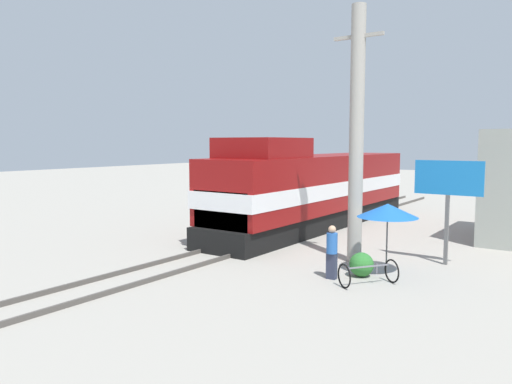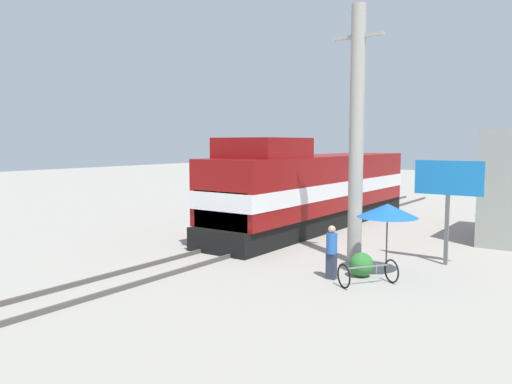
{
  "view_description": "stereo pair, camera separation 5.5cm",
  "coord_description": "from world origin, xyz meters",
  "px_view_note": "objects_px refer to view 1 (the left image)",
  "views": [
    {
      "loc": [
        11.87,
        -16.56,
        4.23
      ],
      "look_at": [
        1.2,
        -1.43,
        2.39
      ],
      "focal_mm": 35.0,
      "sensor_mm": 36.0,
      "label": 1
    },
    {
      "loc": [
        11.91,
        -16.53,
        4.23
      ],
      "look_at": [
        1.2,
        -1.43,
        2.39
      ],
      "focal_mm": 35.0,
      "sensor_mm": 36.0,
      "label": 2
    }
  ],
  "objects_px": {
    "utility_pole": "(357,135)",
    "person_bystander": "(332,250)",
    "locomotive": "(313,189)",
    "vendor_umbrella": "(388,211)",
    "bicycle": "(368,273)",
    "billboard_sign": "(448,185)"
  },
  "relations": [
    {
      "from": "utility_pole",
      "to": "person_bystander",
      "type": "distance_m",
      "value": 4.37
    },
    {
      "from": "locomotive",
      "to": "vendor_umbrella",
      "type": "relative_size",
      "value": 7.05
    },
    {
      "from": "vendor_umbrella",
      "to": "billboard_sign",
      "type": "height_order",
      "value": "billboard_sign"
    },
    {
      "from": "vendor_umbrella",
      "to": "billboard_sign",
      "type": "bearing_deg",
      "value": 62.7
    },
    {
      "from": "person_bystander",
      "to": "bicycle",
      "type": "bearing_deg",
      "value": -0.7
    },
    {
      "from": "vendor_umbrella",
      "to": "billboard_sign",
      "type": "distance_m",
      "value": 2.78
    },
    {
      "from": "person_bystander",
      "to": "bicycle",
      "type": "xyz_separation_m",
      "value": [
        1.22,
        -0.01,
        -0.54
      ]
    },
    {
      "from": "billboard_sign",
      "to": "person_bystander",
      "type": "distance_m",
      "value": 4.98
    },
    {
      "from": "vendor_umbrella",
      "to": "locomotive",
      "type": "bearing_deg",
      "value": 134.05
    },
    {
      "from": "locomotive",
      "to": "billboard_sign",
      "type": "distance_m",
      "value": 8.53
    },
    {
      "from": "utility_pole",
      "to": "person_bystander",
      "type": "relative_size",
      "value": 5.3
    },
    {
      "from": "locomotive",
      "to": "utility_pole",
      "type": "distance_m",
      "value": 7.67
    },
    {
      "from": "utility_pole",
      "to": "billboard_sign",
      "type": "distance_m",
      "value": 3.56
    },
    {
      "from": "person_bystander",
      "to": "bicycle",
      "type": "distance_m",
      "value": 1.33
    },
    {
      "from": "billboard_sign",
      "to": "person_bystander",
      "type": "height_order",
      "value": "billboard_sign"
    },
    {
      "from": "utility_pole",
      "to": "vendor_umbrella",
      "type": "relative_size",
      "value": 3.9
    },
    {
      "from": "locomotive",
      "to": "vendor_umbrella",
      "type": "xyz_separation_m",
      "value": [
        6.22,
        -6.43,
        0.15
      ]
    },
    {
      "from": "vendor_umbrella",
      "to": "person_bystander",
      "type": "relative_size",
      "value": 1.36
    },
    {
      "from": "utility_pole",
      "to": "person_bystander",
      "type": "height_order",
      "value": "utility_pole"
    },
    {
      "from": "utility_pole",
      "to": "bicycle",
      "type": "bearing_deg",
      "value": -57.86
    },
    {
      "from": "locomotive",
      "to": "bicycle",
      "type": "relative_size",
      "value": 8.94
    },
    {
      "from": "locomotive",
      "to": "vendor_umbrella",
      "type": "distance_m",
      "value": 8.95
    }
  ]
}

